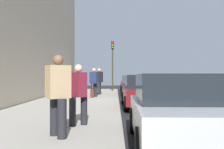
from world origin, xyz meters
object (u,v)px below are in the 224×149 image
Objects in this scene: pedestrian_burgundy_coat at (78,93)px; pedestrian_navy_coat at (94,82)px; pedestrian_tan_coat at (58,93)px; traffic_light_pole at (113,57)px; parked_car_navy at (136,86)px; parked_car_maroon at (143,91)px; rolling_suitcase at (92,93)px; parked_car_silver at (177,110)px; pedestrian_black_coat at (99,80)px; parked_car_red at (131,84)px.

pedestrian_navy_coat reaches higher than pedestrian_burgundy_coat.
pedestrian_tan_coat is 0.40× the size of traffic_light_pole.
parked_car_maroon is at bearing -0.96° from parked_car_navy.
parked_car_navy is at bearing 121.09° from pedestrian_navy_coat.
parked_car_navy reaches higher than rolling_suitcase.
parked_car_navy is 12.96m from parked_car_silver.
traffic_light_pole is at bearing 177.63° from pedestrian_burgundy_coat.
parked_car_navy is 2.43× the size of pedestrian_tan_coat.
parked_car_navy is 0.98× the size of traffic_light_pole.
pedestrian_black_coat is 1.03× the size of pedestrian_navy_coat.
rolling_suitcase is at bearing -165.92° from parked_car_silver.
pedestrian_tan_coat is at bearing -0.28° from pedestrian_black_coat.
pedestrian_burgundy_coat is at bearing -7.79° from parked_car_red.
parked_car_red and parked_car_maroon have the same top height.
parked_car_maroon is 2.87× the size of pedestrian_burgundy_coat.
pedestrian_burgundy_coat is at bearing -22.28° from parked_car_maroon.
parked_car_navy is at bearing 127.88° from rolling_suitcase.
traffic_light_pole is (-18.79, -1.57, 2.38)m from parked_car_silver.
parked_car_navy is at bearing 73.64° from pedestrian_black_coat.
pedestrian_burgundy_coat is (17.70, -2.42, 0.26)m from parked_car_red.
parked_car_silver is 19.00m from traffic_light_pole.
pedestrian_burgundy_coat is 1.41m from pedestrian_tan_coat.
traffic_light_pole is (0.37, -1.70, 2.38)m from parked_car_red.
pedestrian_navy_coat is at bearing -179.40° from pedestrian_tan_coat.
pedestrian_burgundy_coat is at bearing -11.64° from parked_car_navy.
pedestrian_navy_coat is (-9.86, -0.37, 0.10)m from pedestrian_burgundy_coat.
pedestrian_black_coat reaches higher than pedestrian_navy_coat.
pedestrian_navy_coat is (-11.24, -0.12, 0.01)m from pedestrian_tan_coat.
traffic_light_pole is (-5.07, 0.90, 2.00)m from pedestrian_black_coat.
parked_car_maroon is 1.10× the size of parked_car_silver.
traffic_light_pole reaches higher than parked_car_silver.
parked_car_maroon is 6.00m from pedestrian_burgundy_coat.
traffic_light_pole reaches higher than rolling_suitcase.
parked_car_maroon is 2.59× the size of pedestrian_navy_coat.
parked_car_red and parked_car_navy have the same top height.
pedestrian_navy_coat is at bearing 173.78° from rolling_suitcase.
parked_car_silver is at bearing 0.09° from parked_car_maroon.
parked_car_maroon is 2.63× the size of pedestrian_tan_coat.
parked_car_silver is at bearing 88.43° from pedestrian_tan_coat.
parked_car_navy is 2.69m from pedestrian_black_coat.
parked_car_navy is 2.39× the size of pedestrian_navy_coat.
parked_car_maroon is 5.45× the size of rolling_suitcase.
traffic_light_pole is (-7.47, 1.08, 2.02)m from pedestrian_navy_coat.
pedestrian_black_coat reaches higher than parked_car_navy.
pedestrian_black_coat is at bearing -25.58° from parked_car_red.
parked_car_maroon is at bearing -179.91° from parked_car_silver.
parked_car_maroon is at bearing 157.72° from pedestrian_burgundy_coat.
pedestrian_black_coat reaches higher than parked_car_red.
pedestrian_black_coat is 12.26m from pedestrian_burgundy_coat.
pedestrian_tan_coat is at bearing -19.99° from parked_car_maroon.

